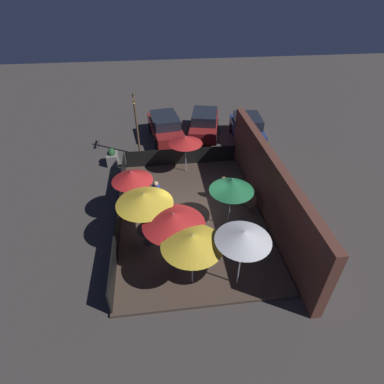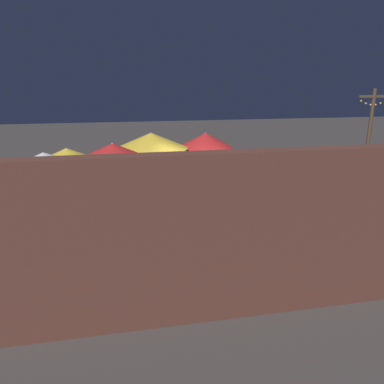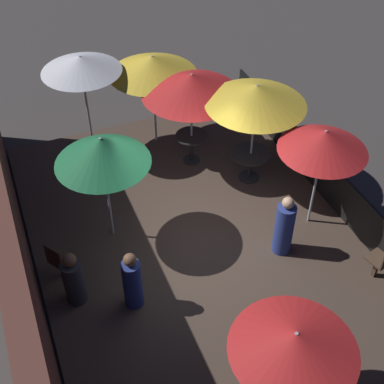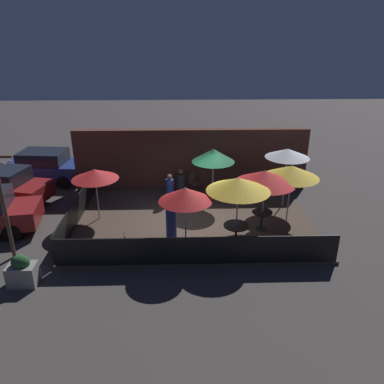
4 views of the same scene
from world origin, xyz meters
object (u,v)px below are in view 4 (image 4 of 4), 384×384
at_px(patio_umbrella_4, 185,195).
at_px(patron_1, 171,222).
at_px(patio_umbrella_1, 265,177).
at_px(patio_chair_0, 194,182).
at_px(patio_umbrella_6, 213,155).
at_px(patio_umbrella_5, 292,172).
at_px(patio_chair_1, 129,245).
at_px(parked_car_1, 0,186).
at_px(patio_umbrella_0, 238,185).
at_px(dining_table_0, 236,229).
at_px(light_post, 2,199).
at_px(patio_umbrella_2, 95,174).
at_px(planter_box, 22,272).
at_px(parked_car_2, 45,166).
at_px(patron_2, 181,183).
at_px(dining_table_1, 262,215).
at_px(patio_umbrella_3, 287,153).
at_px(patron_0, 170,190).

height_order(patio_umbrella_4, patron_1, patio_umbrella_4).
bearing_deg(patio_umbrella_1, patio_chair_0, 123.71).
distance_m(patio_umbrella_4, patio_umbrella_6, 4.08).
height_order(patio_umbrella_5, patio_chair_1, patio_umbrella_5).
bearing_deg(parked_car_1, patio_umbrella_0, -8.66).
distance_m(dining_table_0, light_post, 7.58).
distance_m(patio_umbrella_1, patio_umbrella_6, 2.91).
height_order(patio_umbrella_2, light_post, light_post).
xyz_separation_m(planter_box, parked_car_2, (-2.06, 8.38, 0.40)).
relative_size(patio_chair_0, planter_box, 0.92).
xyz_separation_m(patron_2, planter_box, (-4.64, -6.42, -0.21)).
bearing_deg(patio_umbrella_5, patio_chair_1, -157.27).
distance_m(dining_table_1, patron_1, 3.37).
distance_m(patio_umbrella_0, patio_umbrella_4, 1.82).
height_order(patio_umbrella_4, parked_car_1, patio_umbrella_4).
relative_size(patio_umbrella_3, patio_umbrella_5, 1.08).
bearing_deg(planter_box, patron_1, 29.16).
bearing_deg(patio_umbrella_1, patron_2, 130.73).
bearing_deg(parked_car_2, patron_1, -38.24).
relative_size(patio_umbrella_3, patio_chair_1, 2.69).
relative_size(patio_umbrella_0, patio_umbrella_6, 1.00).
distance_m(patron_0, light_post, 6.59).
bearing_deg(patio_umbrella_4, patron_1, 117.87).
relative_size(dining_table_0, patio_chair_0, 0.96).
bearing_deg(patio_chair_0, patron_1, -46.26).
xyz_separation_m(patio_umbrella_0, patio_umbrella_3, (2.41, 3.04, 0.11)).
height_order(patio_umbrella_2, patron_1, patio_umbrella_2).
distance_m(patio_umbrella_3, patio_umbrella_6, 2.98).
bearing_deg(patio_umbrella_0, patio_umbrella_6, 99.07).
height_order(patio_umbrella_4, patio_umbrella_6, patio_umbrella_6).
height_order(patio_umbrella_4, patio_chair_0, patio_umbrella_4).
relative_size(planter_box, parked_car_2, 0.25).
bearing_deg(patio_chair_0, patio_umbrella_4, -38.56).
height_order(patron_1, planter_box, patron_1).
bearing_deg(patio_umbrella_0, patio_umbrella_3, 51.52).
xyz_separation_m(patio_umbrella_1, patron_1, (-3.32, -0.57, -1.44)).
bearing_deg(patio_umbrella_5, patio_chair_0, 138.44).
relative_size(patio_umbrella_2, dining_table_0, 2.34).
bearing_deg(patio_umbrella_2, patio_umbrella_5, -4.40).
height_order(patron_2, parked_car_1, parked_car_1).
xyz_separation_m(patio_umbrella_2, dining_table_1, (6.20, -1.07, -1.29)).
xyz_separation_m(patron_1, patron_2, (0.35, 4.02, -0.09)).
bearing_deg(parked_car_1, patio_chair_1, -24.86).
distance_m(patio_umbrella_3, parked_car_2, 11.61).
xyz_separation_m(patio_umbrella_0, patron_0, (-2.36, 3.50, -1.61)).
height_order(patio_umbrella_1, patron_0, patio_umbrella_1).
height_order(patio_umbrella_5, patio_umbrella_6, patio_umbrella_6).
distance_m(patio_umbrella_4, patio_chair_1, 2.43).
bearing_deg(patio_umbrella_2, patron_1, -29.59).
relative_size(patio_chair_1, planter_box, 0.93).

